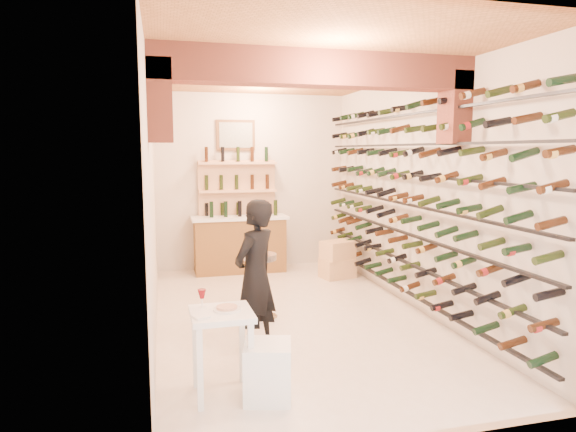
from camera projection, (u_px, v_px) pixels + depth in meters
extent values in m
plane|color=beige|center=(294.00, 316.00, 6.61)|extent=(6.00, 6.00, 0.00)
cube|color=beige|center=(252.00, 182.00, 9.29)|extent=(3.50, 0.02, 3.20)
cube|color=beige|center=(403.00, 233.00, 3.52)|extent=(3.50, 0.02, 3.20)
cube|color=beige|center=(152.00, 199.00, 5.98)|extent=(0.02, 6.00, 3.20)
cube|color=beige|center=(418.00, 193.00, 6.83)|extent=(0.02, 6.00, 3.20)
cube|color=#B06E3E|center=(294.00, 67.00, 6.20)|extent=(3.50, 6.00, 0.02)
cube|color=brown|center=(318.00, 69.00, 5.26)|extent=(3.50, 0.35, 0.36)
cube|color=brown|center=(160.00, 101.00, 4.91)|extent=(0.24, 0.35, 0.80)
cube|color=brown|center=(455.00, 108.00, 5.71)|extent=(0.24, 0.35, 0.80)
cube|color=black|center=(404.00, 290.00, 6.97)|extent=(0.06, 5.70, 0.03)
cube|color=black|center=(405.00, 262.00, 6.92)|extent=(0.06, 5.70, 0.03)
cube|color=black|center=(406.00, 233.00, 6.86)|extent=(0.06, 5.70, 0.03)
cube|color=black|center=(407.00, 204.00, 6.81)|extent=(0.06, 5.70, 0.03)
cube|color=black|center=(408.00, 175.00, 6.76)|extent=(0.06, 5.70, 0.03)
cube|color=black|center=(409.00, 145.00, 6.71)|extent=(0.06, 5.70, 0.03)
cube|color=black|center=(409.00, 114.00, 6.66)|extent=(0.06, 5.70, 0.03)
cube|color=brown|center=(240.00, 245.00, 9.02)|extent=(1.60, 0.55, 0.96)
cube|color=white|center=(239.00, 218.00, 8.96)|extent=(1.70, 0.62, 0.05)
cube|color=tan|center=(237.00, 215.00, 9.22)|extent=(1.40, 0.10, 2.00)
cube|color=tan|center=(238.00, 245.00, 9.19)|extent=(1.40, 0.28, 0.04)
cube|color=tan|center=(238.00, 218.00, 9.13)|extent=(1.40, 0.28, 0.04)
cube|color=tan|center=(238.00, 191.00, 9.06)|extent=(1.40, 0.28, 0.04)
cube|color=tan|center=(237.00, 163.00, 9.00)|extent=(1.40, 0.28, 0.04)
cube|color=brown|center=(236.00, 135.00, 9.08)|extent=(0.70, 0.04, 0.55)
cube|color=#99998C|center=(236.00, 135.00, 9.05)|extent=(0.60, 0.01, 0.45)
cube|color=white|center=(221.00, 314.00, 4.39)|extent=(0.54, 0.54, 0.05)
cube|color=white|center=(200.00, 369.00, 4.18)|extent=(0.05, 0.05, 0.73)
cube|color=white|center=(251.00, 364.00, 4.29)|extent=(0.05, 0.05, 0.73)
cube|color=white|center=(195.00, 350.00, 4.59)|extent=(0.05, 0.05, 0.73)
cube|color=white|center=(242.00, 345.00, 4.70)|extent=(0.05, 0.05, 0.73)
cylinder|color=white|center=(227.00, 309.00, 4.42)|extent=(0.25, 0.25, 0.02)
cylinder|color=#BF7266|center=(227.00, 307.00, 4.41)|extent=(0.19, 0.19, 0.02)
cube|color=white|center=(201.00, 317.00, 4.22)|extent=(0.16, 0.16, 0.02)
cylinder|color=white|center=(202.00, 307.00, 4.50)|extent=(0.07, 0.07, 0.00)
cylinder|color=white|center=(202.00, 302.00, 4.49)|extent=(0.01, 0.01, 0.09)
cone|color=#63080E|center=(202.00, 294.00, 4.48)|extent=(0.08, 0.08, 0.08)
cube|color=white|center=(268.00, 371.00, 4.39)|extent=(0.49, 0.49, 0.51)
imported|color=black|center=(255.00, 276.00, 5.41)|extent=(0.71, 0.71, 1.66)
cylinder|color=silver|center=(261.00, 317.00, 6.53)|extent=(0.44, 0.44, 0.03)
cylinder|color=silver|center=(260.00, 288.00, 6.47)|extent=(0.09, 0.09, 0.78)
cylinder|color=silver|center=(260.00, 257.00, 6.42)|extent=(0.42, 0.42, 0.08)
torus|color=silver|center=(260.00, 300.00, 6.50)|extent=(0.34, 0.34, 0.03)
cube|color=tan|center=(337.00, 268.00, 8.62)|extent=(0.62, 0.49, 0.33)
cube|color=tan|center=(338.00, 250.00, 8.58)|extent=(0.63, 0.53, 0.31)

